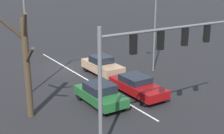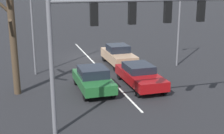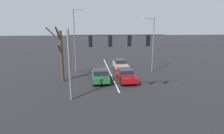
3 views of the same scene
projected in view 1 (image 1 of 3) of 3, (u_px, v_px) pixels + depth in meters
ground_plane at (67, 68)px, 28.71m from camera, size 240.00×240.00×0.00m
lane_stripe_left_divider at (84, 78)px, 25.95m from camera, size 0.12×18.86×0.01m
car_maroon_leftlane_front at (137, 86)px, 22.11m from camera, size 1.85×4.74×1.38m
car_darkgreen_midlane_front at (100, 94)px, 20.50m from camera, size 1.86×4.12×1.47m
car_tan_leftlane_second at (102, 66)px, 26.54m from camera, size 1.78×4.40×1.62m
traffic_signal_gantry at (151, 53)px, 15.38m from camera, size 8.43×0.37×6.17m
street_lamp_right_shoulder at (28, 24)px, 21.45m from camera, size 1.98×0.24×8.75m
street_lamp_left_shoulder at (153, 22)px, 26.47m from camera, size 1.83×0.24×7.66m
bare_tree_near at (26, 64)px, 18.02m from camera, size 1.80×1.75×6.45m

